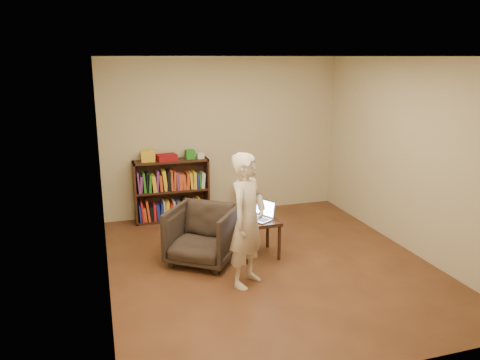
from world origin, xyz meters
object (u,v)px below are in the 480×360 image
object	(u,v)px
side_table	(258,225)
laptop	(261,214)
stool	(246,192)
person	(247,220)
bookshelf	(172,194)
armchair	(202,235)

from	to	relation	value
side_table	laptop	size ratio (longest dim) A/B	1.23
stool	person	size ratio (longest dim) A/B	0.31
side_table	person	world-z (taller)	person
stool	person	xyz separation A→B (m)	(-0.76, -2.40, 0.40)
side_table	person	distance (m)	0.90
bookshelf	side_table	size ratio (longest dim) A/B	2.34
armchair	laptop	size ratio (longest dim) A/B	1.96
stool	armchair	xyz separation A→B (m)	(-1.13, -1.65, -0.02)
armchair	person	bearing A→B (deg)	-28.48
armchair	laptop	xyz separation A→B (m)	(0.80, -0.01, 0.20)
armchair	person	xyz separation A→B (m)	(0.37, -0.75, 0.42)
bookshelf	person	xyz separation A→B (m)	(0.48, -2.51, 0.35)
laptop	person	world-z (taller)	person
person	laptop	bearing A→B (deg)	17.08
side_table	laptop	xyz separation A→B (m)	(0.05, 0.01, 0.14)
side_table	armchair	bearing A→B (deg)	178.56
stool	armchair	bearing A→B (deg)	-124.28
bookshelf	person	bearing A→B (deg)	-79.21
bookshelf	laptop	size ratio (longest dim) A/B	2.88
stool	bookshelf	bearing A→B (deg)	175.10
bookshelf	person	distance (m)	2.58
laptop	person	xyz separation A→B (m)	(-0.44, -0.74, 0.22)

